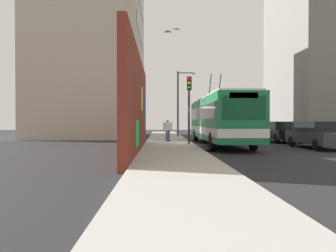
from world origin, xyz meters
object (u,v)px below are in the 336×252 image
(parked_car_black, at_px, (281,131))
(street_lamp, at_px, (180,99))
(parked_car_champagne, at_px, (256,129))
(pedestrian_midblock, at_px, (168,129))
(parked_car_white, at_px, (241,128))
(parked_car_dark_gray, at_px, (317,134))
(city_bus, at_px, (219,119))
(traffic_light, at_px, (189,99))

(parked_car_black, bearing_deg, street_lamp, 47.66)
(parked_car_champagne, height_order, pedestrian_midblock, pedestrian_midblock)
(parked_car_white, relative_size, street_lamp, 0.76)
(pedestrian_midblock, bearing_deg, parked_car_black, -82.66)
(parked_car_dark_gray, height_order, pedestrian_midblock, pedestrian_midblock)
(parked_car_champagne, bearing_deg, pedestrian_midblock, 129.90)
(parked_car_white, bearing_deg, street_lamp, 125.54)
(parked_car_champagne, distance_m, pedestrian_midblock, 11.26)
(parked_car_black, xyz_separation_m, parked_car_white, (11.78, -0.00, 0.00))
(city_bus, height_order, parked_car_white, city_bus)
(city_bus, xyz_separation_m, parked_car_champagne, (8.63, -5.20, -0.95))
(traffic_light, relative_size, street_lamp, 0.68)
(city_bus, distance_m, pedestrian_midblock, 3.78)
(pedestrian_midblock, bearing_deg, street_lamp, -10.19)
(parked_car_black, bearing_deg, parked_car_white, -0.00)
(parked_car_dark_gray, distance_m, street_lamp, 14.33)
(pedestrian_midblock, distance_m, traffic_light, 3.49)
(parked_car_white, height_order, street_lamp, street_lamp)
(parked_car_champagne, xyz_separation_m, parked_car_white, (5.68, 0.00, -0.00))
(city_bus, distance_m, parked_car_white, 15.25)
(parked_car_black, xyz_separation_m, street_lamp, (6.60, 7.25, 2.94))
(city_bus, bearing_deg, parked_car_black, -64.10)
(parked_car_dark_gray, bearing_deg, street_lamp, 31.12)
(street_lamp, bearing_deg, city_bus, -167.36)
(parked_car_white, xyz_separation_m, traffic_light, (-15.49, 7.35, 2.19))
(parked_car_white, bearing_deg, city_bus, 160.03)
(parked_car_champagne, xyz_separation_m, pedestrian_midblock, (-7.22, 8.63, 0.24))
(parked_car_dark_gray, relative_size, pedestrian_midblock, 2.99)
(city_bus, relative_size, traffic_light, 2.87)
(city_bus, relative_size, pedestrian_midblock, 7.75)
(street_lamp, bearing_deg, traffic_light, 179.43)
(parked_car_dark_gray, relative_size, parked_car_black, 1.14)
(parked_car_white, xyz_separation_m, pedestrian_midblock, (-12.89, 8.63, 0.24))
(street_lamp, bearing_deg, parked_car_champagne, -93.93)
(parked_car_dark_gray, distance_m, parked_car_champagne, 11.51)
(parked_car_white, bearing_deg, parked_car_dark_gray, 180.00)
(parked_car_black, relative_size, pedestrian_midblock, 2.62)
(parked_car_dark_gray, bearing_deg, pedestrian_midblock, 63.57)
(parked_car_dark_gray, xyz_separation_m, parked_car_white, (17.18, -0.00, -0.00))
(parked_car_black, height_order, pedestrian_midblock, pedestrian_midblock)
(parked_car_dark_gray, xyz_separation_m, street_lamp, (12.01, 7.25, 2.94))
(parked_car_dark_gray, relative_size, parked_car_white, 1.00)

